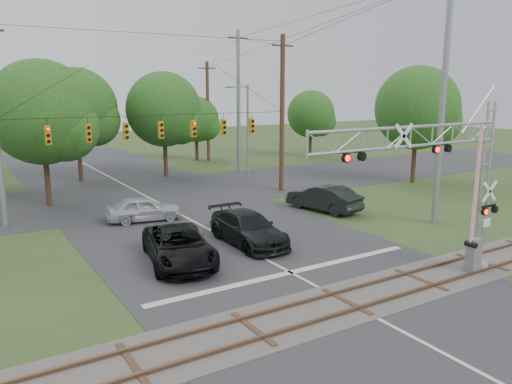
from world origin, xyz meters
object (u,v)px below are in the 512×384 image
sedan_silver (144,209)px  streetlight (246,128)px  crossing_gantry (441,175)px  car_dark (248,228)px  pickup_black (179,246)px  traffic_signal_span (173,121)px

sedan_silver → streetlight: streetlight is taller
crossing_gantry → car_dark: 9.80m
crossing_gantry → sedan_silver: bearing=113.5°
pickup_black → car_dark: (4.08, 0.80, -0.00)m
streetlight → traffic_signal_span: bearing=-149.7°
crossing_gantry → sedan_silver: crossing_gantry is taller
pickup_black → sedan_silver: pickup_black is taller
crossing_gantry → traffic_signal_span: bearing=100.5°
pickup_black → sedan_silver: (1.12, 7.82, -0.07)m
pickup_black → streetlight: size_ratio=0.72×
pickup_black → car_dark: bearing=22.9°
traffic_signal_span → streetlight: size_ratio=2.42×
pickup_black → streetlight: (12.83, 15.78, 3.67)m
traffic_signal_span → car_dark: (-0.31, -10.03, -4.81)m
traffic_signal_span → streetlight: (8.44, 4.94, -1.14)m
traffic_signal_span → car_dark: 11.13m
pickup_black → streetlight: 20.66m
pickup_black → sedan_silver: bearing=93.6°
crossing_gantry → sedan_silver: (-6.67, 15.35, -3.65)m
pickup_black → streetlight: streetlight is taller
traffic_signal_span → pickup_black: size_ratio=3.37×
crossing_gantry → car_dark: crossing_gantry is taller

